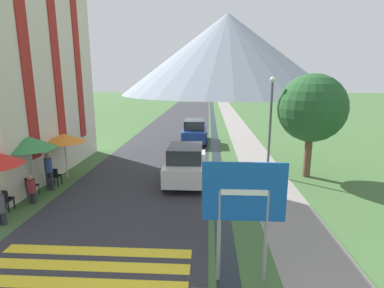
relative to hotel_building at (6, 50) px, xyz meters
The scene contains 22 objects.
ground_plane 13.84m from the hotel_building, 40.41° to the left, with size 160.00×160.00×0.00m, color #3D6033.
road 20.27m from the hotel_building, 69.04° to the left, with size 6.40×60.00×0.01m.
footpath 23.07m from the hotel_building, 54.17° to the left, with size 2.20×60.00×0.01m.
drainage_channel 21.80m from the hotel_building, 59.52° to the left, with size 0.60×60.00×0.00m.
crosswalk_marking 12.28m from the hotel_building, 49.28° to the right, with size 5.44×1.84×0.01m.
mountain_distant 80.32m from the hotel_building, 78.92° to the left, with size 62.91×62.91×23.45m.
hotel_building is the anchor object (origin of this frame).
road_sign 14.36m from the hotel_building, 37.47° to the right, with size 1.95×0.11×3.04m.
parked_car_near 10.55m from the hotel_building, ahead, with size 1.91×3.82×1.82m.
parked_car_far 13.00m from the hotel_building, 40.34° to the left, with size 1.86×4.27×1.82m.
cafe_chair_far_right 6.83m from the hotel_building, 35.85° to the right, with size 0.40×0.40×0.85m.
cafe_chair_middle 7.20m from the hotel_building, 52.41° to the right, with size 0.40×0.40×0.85m.
cafe_chair_near_left 7.99m from the hotel_building, 62.77° to the right, with size 0.40×0.40×0.85m.
cafe_chair_far_left 6.81m from the hotel_building, 35.13° to the right, with size 0.40×0.40×0.85m.
cafe_chair_near_right 7.91m from the hotel_building, 63.21° to the right, with size 0.40×0.40×0.85m.
cafe_umbrella_middle_green 5.74m from the hotel_building, 50.22° to the right, with size 2.10×2.10×2.53m.
cafe_umbrella_rear_orange 5.28m from the hotel_building, 17.86° to the right, with size 2.03×2.03×2.25m.
person_seated_far 8.67m from the hotel_building, 62.67° to the right, with size 0.32×0.32×1.29m.
person_seated_near 7.59m from the hotel_building, 53.23° to the right, with size 0.32×0.32×1.19m.
person_standing_terrace 6.67m from the hotel_building, 41.46° to the right, with size 0.32×0.32×1.68m.
streetlamp 13.54m from the hotel_building, ahead, with size 0.28×0.28×4.96m.
tree_by_path 15.32m from the hotel_building, ahead, with size 3.30×3.30×5.13m.
Camera 1 is at (0.65, -2.92, 4.91)m, focal length 28.00 mm.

